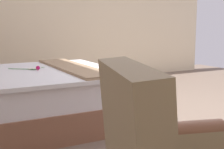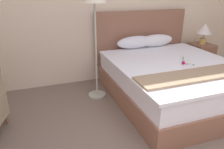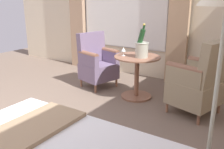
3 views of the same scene
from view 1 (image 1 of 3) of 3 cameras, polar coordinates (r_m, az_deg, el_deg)
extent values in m
plane|color=#736153|center=(4.02, 13.61, -7.90)|extent=(7.86, 7.86, 0.00)
cube|color=beige|center=(6.62, -5.15, 11.65)|extent=(0.12, 6.07, 2.90)
cube|color=#8B5B45|center=(3.79, -15.33, -6.54)|extent=(1.73, 2.12, 0.31)
cube|color=white|center=(3.72, -15.52, -2.22)|extent=(1.68, 2.05, 0.27)
cube|color=white|center=(3.71, -14.72, 0.22)|extent=(1.77, 1.99, 0.04)
cube|color=#997D5F|center=(3.85, -7.17, 1.31)|extent=(1.73, 0.38, 0.03)
cylinder|color=#2D6628|center=(3.85, -15.95, 0.97)|extent=(0.23, 0.30, 0.01)
sphere|color=#B20F4C|center=(3.77, -13.39, 1.19)|extent=(0.05, 0.05, 0.05)
ellipsoid|color=#33702D|center=(3.90, -12.55, 1.30)|extent=(0.02, 0.05, 0.01)
cube|color=white|center=(3.85, -14.22, 1.09)|extent=(0.08, 0.11, 0.00)
cube|color=tan|center=(1.17, 3.86, -12.21)|extent=(0.59, 0.32, 0.57)
cylinder|color=#8B5B45|center=(1.49, 10.69, -10.25)|extent=(0.23, 0.52, 0.09)
camera|label=2|loc=(3.80, 37.25, 15.06)|focal=35.00mm
camera|label=3|loc=(4.10, -28.15, 12.94)|focal=40.00mm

